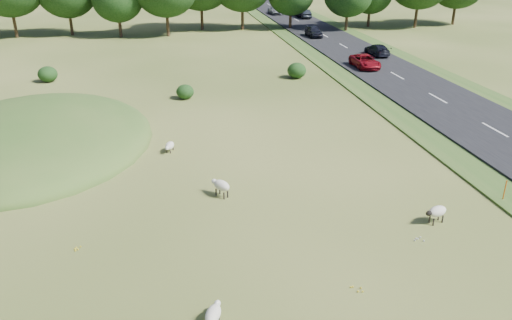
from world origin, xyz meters
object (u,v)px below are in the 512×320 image
(car_0, at_px, (304,14))
(car_3, at_px, (365,61))
(sheep_0, at_px, (221,185))
(car_6, at_px, (276,10))
(car_2, at_px, (377,50))
(sheep_2, at_px, (169,146))
(sheep_3, at_px, (437,212))
(marker_post, at_px, (505,191))
(car_5, at_px, (301,12))
(sheep_1, at_px, (213,314))
(car_4, at_px, (314,31))

(car_0, bearing_deg, car_3, 84.30)
(car_0, xyz_separation_m, car_3, (-3.80, -38.10, -0.06))
(sheep_0, bearing_deg, car_3, -70.84)
(car_6, bearing_deg, car_2, -84.38)
(sheep_2, relative_size, sheep_3, 0.92)
(marker_post, height_order, sheep_2, marker_post)
(sheep_3, bearing_deg, sheep_2, -59.82)
(sheep_0, bearing_deg, car_5, -54.24)
(sheep_1, xyz_separation_m, car_2, (23.57, 41.51, 0.47))
(car_0, bearing_deg, car_5, -90.00)
(car_5, bearing_deg, car_6, -48.56)
(sheep_1, height_order, car_2, car_2)
(sheep_0, xyz_separation_m, sheep_2, (-2.58, 6.75, -0.24))
(car_5, bearing_deg, marker_post, 83.66)
(marker_post, height_order, sheep_3, marker_post)
(marker_post, relative_size, sheep_2, 1.01)
(car_4, bearing_deg, car_0, 78.56)
(sheep_2, height_order, car_6, car_6)
(sheep_3, bearing_deg, car_6, -113.86)
(car_3, bearing_deg, sheep_0, -125.11)
(car_5, bearing_deg, sheep_1, 72.74)
(car_6, bearing_deg, sheep_3, -96.48)
(sheep_1, distance_m, car_2, 47.74)
(sheep_1, relative_size, car_6, 0.26)
(car_2, relative_size, car_6, 0.92)
(marker_post, relative_size, car_4, 0.27)
(car_2, xyz_separation_m, car_5, (0.00, 34.33, 0.12))
(car_4, height_order, car_6, car_4)
(sheep_1, xyz_separation_m, car_0, (23.57, 73.85, 0.54))
(car_0, distance_m, car_4, 19.15)
(car_0, height_order, car_2, car_0)
(marker_post, height_order, car_2, car_2)
(car_2, height_order, car_5, car_5)
(car_2, bearing_deg, sheep_0, 55.19)
(marker_post, relative_size, car_3, 0.25)
(sheep_3, xyz_separation_m, car_5, (12.33, 70.83, 0.39))
(car_3, xyz_separation_m, car_5, (3.80, 40.09, 0.11))
(sheep_0, xyz_separation_m, car_4, (18.37, 45.46, 0.34))
(car_0, relative_size, car_6, 0.90)
(car_5, bearing_deg, sheep_3, 80.13)
(marker_post, xyz_separation_m, car_5, (7.71, 69.39, 0.42))
(marker_post, distance_m, car_4, 48.78)
(sheep_2, relative_size, car_6, 0.25)
(car_4, bearing_deg, marker_post, -94.60)
(car_2, bearing_deg, car_3, 56.57)
(sheep_3, bearing_deg, marker_post, 179.94)
(sheep_0, distance_m, car_6, 72.88)
(marker_post, relative_size, car_5, 0.23)
(sheep_0, bearing_deg, car_6, -50.33)
(sheep_1, bearing_deg, marker_post, -44.94)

